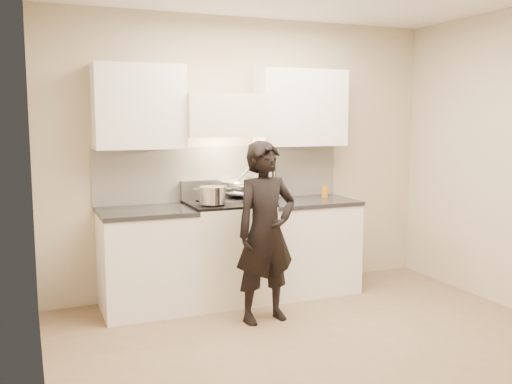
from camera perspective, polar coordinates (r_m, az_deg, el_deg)
ground_plane at (r=4.46m, az=7.42°, el=-15.41°), size 4.00×4.00×0.00m
room_shell at (r=4.41m, az=4.72°, el=5.73°), size 4.04×3.54×2.70m
stove at (r=5.43m, az=-2.77°, el=-5.90°), size 0.76×0.65×0.96m
counter_right at (r=5.76m, az=5.07°, el=-5.30°), size 0.92×0.67×0.92m
counter_left at (r=5.24m, az=-10.90°, el=-6.70°), size 0.82×0.67×0.92m
wok at (r=5.53m, az=-1.49°, el=0.57°), size 0.40×0.49×0.32m
stock_pot at (r=5.13m, az=-4.38°, el=-0.32°), size 0.32×0.30×0.16m
utensil_crock at (r=5.77m, az=1.67°, el=0.36°), size 0.12×0.12×0.32m
spice_jar at (r=5.79m, az=2.12°, el=-0.19°), size 0.04×0.04×0.08m
oil_glass at (r=5.89m, az=6.90°, el=0.09°), size 0.07×0.07×0.12m
person at (r=4.82m, az=0.97°, el=-4.05°), size 0.60×0.44×1.54m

